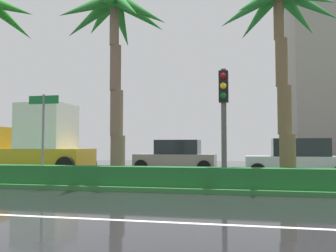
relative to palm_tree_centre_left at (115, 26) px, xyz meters
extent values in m
cube|color=black|center=(-0.15, 1.35, -5.76)|extent=(90.00, 42.00, 0.10)
cube|color=white|center=(-0.15, -5.65, -5.71)|extent=(81.00, 0.14, 0.01)
cube|color=#2D6B33|center=(-0.15, 0.35, -5.64)|extent=(85.50, 4.00, 0.15)
cube|color=#1E6028|center=(-0.15, -1.05, -5.26)|extent=(76.50, 0.70, 0.60)
cone|color=#237820|center=(-4.53, 0.30, 1.16)|extent=(2.40, 0.67, 1.33)
cone|color=#237820|center=(-5.16, 1.25, 0.99)|extent=(1.55, 2.30, 1.64)
cylinder|color=brown|center=(0.09, 0.17, -4.75)|extent=(0.52, 0.52, 1.62)
cylinder|color=brown|center=(0.06, 0.11, -3.14)|extent=(0.46, 0.46, 1.62)
cylinder|color=brown|center=(0.03, 0.05, -1.52)|extent=(0.40, 0.40, 1.62)
cylinder|color=brown|center=(-0.01, -0.01, 0.10)|extent=(0.33, 0.33, 1.62)
cone|color=#26722C|center=(0.97, -0.13, 0.45)|extent=(2.29, 0.82, 1.61)
cone|color=#26722C|center=(0.71, 0.77, 0.62)|extent=(1.97, 2.09, 1.31)
cone|color=#26722C|center=(-0.06, 0.92, 0.39)|extent=(0.68, 2.22, 1.72)
cone|color=#26722C|center=(-0.79, 0.70, 0.62)|extent=(2.09, 1.97, 1.31)
cone|color=#26722C|center=(-0.95, 0.07, 0.40)|extent=(2.24, 0.76, 1.70)
cone|color=#26722C|center=(-0.71, -0.72, 0.49)|extent=(2.00, 2.00, 1.54)
cone|color=#26722C|center=(0.64, -0.72, 0.42)|extent=(1.90, 2.02, 1.67)
cylinder|color=brown|center=(5.92, 0.46, -4.75)|extent=(0.53, 0.53, 1.64)
cylinder|color=brown|center=(5.86, 0.52, -3.11)|extent=(0.47, 0.47, 1.64)
cylinder|color=brown|center=(5.79, 0.59, -1.47)|extent=(0.40, 0.40, 1.64)
cylinder|color=brown|center=(5.72, 0.66, 0.16)|extent=(0.34, 0.34, 1.64)
cone|color=#2A7733|center=(6.67, 0.56, 0.45)|extent=(2.27, 0.80, 1.73)
cone|color=#2A7733|center=(6.39, 1.36, 0.47)|extent=(1.95, 2.00, 1.69)
cone|color=#2A7733|center=(5.86, 1.69, 0.60)|extent=(0.86, 2.37, 1.46)
cone|color=#2A7733|center=(5.08, 1.38, 0.46)|extent=(1.89, 2.04, 1.71)
cone|color=#2A7733|center=(4.72, 0.76, 0.53)|extent=(2.32, 0.78, 1.59)
cone|color=#2A7733|center=(5.05, -0.06, 0.50)|extent=(1.95, 2.03, 1.65)
cylinder|color=#4C4C47|center=(3.93, -0.99, -3.75)|extent=(0.16, 0.16, 3.62)
cube|color=black|center=(3.93, -0.99, -2.49)|extent=(0.28, 0.32, 0.96)
sphere|color=maroon|center=(3.93, -1.16, -2.19)|extent=(0.20, 0.20, 0.20)
sphere|color=yellow|center=(3.93, -1.16, -2.49)|extent=(0.20, 0.20, 0.20)
sphere|color=#0F591E|center=(3.93, -1.16, -2.79)|extent=(0.20, 0.20, 0.20)
cylinder|color=slate|center=(-2.13, -1.07, -4.06)|extent=(0.08, 0.08, 3.00)
cube|color=#146B2D|center=(-2.13, -1.07, -2.74)|extent=(1.10, 0.03, 0.28)
cube|color=#B28C1E|center=(-6.17, 4.26, -4.90)|extent=(6.40, 2.30, 0.90)
cube|color=silver|center=(-5.12, 4.26, -3.35)|extent=(2.30, 2.35, 2.20)
cylinder|color=black|center=(-3.47, 3.09, -5.25)|extent=(0.92, 0.30, 0.92)
cylinder|color=black|center=(-3.47, 5.43, -5.25)|extent=(0.92, 0.30, 0.92)
cube|color=gray|center=(0.80, 7.20, -5.11)|extent=(4.30, 1.76, 0.72)
cube|color=#1E2328|center=(0.95, 7.20, -4.37)|extent=(2.30, 1.58, 0.76)
cylinder|color=black|center=(-0.85, 6.30, -5.37)|extent=(0.68, 0.22, 0.68)
cylinder|color=black|center=(-0.85, 8.10, -5.37)|extent=(0.68, 0.22, 0.68)
cylinder|color=black|center=(2.45, 6.30, -5.37)|extent=(0.68, 0.22, 0.68)
cylinder|color=black|center=(2.45, 8.10, -5.37)|extent=(0.68, 0.22, 0.68)
cube|color=silver|center=(6.68, 4.53, -5.11)|extent=(4.30, 1.76, 0.72)
cube|color=#1E2328|center=(6.83, 4.53, -4.37)|extent=(2.30, 1.58, 0.76)
cylinder|color=black|center=(5.03, 3.63, -5.37)|extent=(0.68, 0.22, 0.68)
cylinder|color=black|center=(5.03, 5.43, -5.37)|extent=(0.68, 0.22, 0.68)
cylinder|color=black|center=(8.33, 5.43, -5.37)|extent=(0.68, 0.22, 0.68)
camera|label=1|loc=(4.66, -12.36, -4.31)|focal=39.55mm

